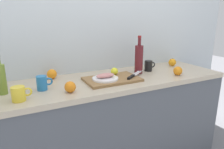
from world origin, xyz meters
TOP-DOWN VIEW (x-y plane):
  - back_wall at (0.00, 0.33)m, footprint 3.20×0.05m
  - kitchen_counter at (0.00, 0.00)m, footprint 2.00×0.60m
  - cutting_board at (-0.03, -0.05)m, footprint 0.44×0.28m
  - white_plate at (-0.09, -0.06)m, footprint 0.21×0.21m
  - fish_fillet at (-0.09, -0.06)m, footprint 0.16×0.07m
  - chef_knife at (0.15, -0.09)m, footprint 0.25×0.19m
  - lemon_0 at (0.03, 0.03)m, footprint 0.06×0.06m
  - olive_oil_bottle at (-0.82, 0.01)m, footprint 0.06×0.06m
  - wine_bottle at (0.29, 0.04)m, footprint 0.07×0.07m
  - coffee_mug_0 at (-0.57, -0.03)m, footprint 0.11×0.07m
  - coffee_mug_1 at (0.42, 0.07)m, footprint 0.11×0.07m
  - coffee_mug_2 at (-0.73, -0.17)m, footprint 0.12×0.08m
  - orange_0 at (0.76, 0.13)m, footprint 0.08×0.08m
  - orange_1 at (-0.41, -0.16)m, footprint 0.08×0.08m
  - orange_2 at (0.56, -0.17)m, footprint 0.08×0.08m
  - orange_3 at (-0.46, 0.22)m, footprint 0.08×0.08m

SIDE VIEW (x-z plane):
  - kitchen_counter at x=0.00m, z-range 0.00..0.90m
  - cutting_board at x=-0.03m, z-range 0.90..0.92m
  - white_plate at x=-0.09m, z-range 0.92..0.93m
  - chef_knife at x=0.15m, z-range 0.92..0.94m
  - orange_1 at x=-0.41m, z-range 0.90..0.98m
  - orange_0 at x=0.76m, z-range 0.90..0.98m
  - orange_2 at x=0.56m, z-range 0.90..0.98m
  - orange_3 at x=-0.46m, z-range 0.90..0.98m
  - coffee_mug_2 at x=-0.73m, z-range 0.90..0.99m
  - coffee_mug_1 at x=0.42m, z-range 0.90..1.00m
  - lemon_0 at x=0.03m, z-range 0.92..0.98m
  - coffee_mug_0 at x=-0.57m, z-range 0.90..1.00m
  - fish_fillet at x=-0.09m, z-range 0.94..0.97m
  - olive_oil_bottle at x=-0.82m, z-range 0.87..1.14m
  - wine_bottle at x=0.29m, z-range 0.87..1.20m
  - back_wall at x=0.00m, z-range 0.00..2.50m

